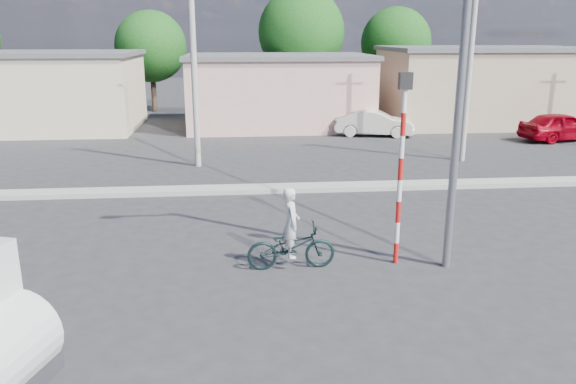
{
  "coord_description": "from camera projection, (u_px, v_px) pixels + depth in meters",
  "views": [
    {
      "loc": [
        -0.4,
        -10.35,
        5.15
      ],
      "look_at": [
        0.84,
        3.21,
        1.3
      ],
      "focal_mm": 35.0,
      "sensor_mm": 36.0,
      "label": 1
    }
  ],
  "objects": [
    {
      "name": "car_red",
      "position": [
        560.0,
        126.0,
        27.89
      ],
      "size": [
        4.44,
        2.52,
        1.42
      ],
      "primitive_type": "imported",
      "rotation": [
        0.0,
        0.0,
        1.78
      ],
      "color": "#92000E",
      "rests_on": "ground"
    },
    {
      "name": "traffic_pole",
      "position": [
        401.0,
        154.0,
        12.37
      ],
      "size": [
        0.28,
        0.18,
        4.36
      ],
      "color": "red",
      "rests_on": "ground"
    },
    {
      "name": "ground_plane",
      "position": [
        261.0,
        297.0,
        11.36
      ],
      "size": [
        120.0,
        120.0,
        0.0
      ],
      "primitive_type": "plane",
      "color": "#2B2B2D",
      "rests_on": "ground"
    },
    {
      "name": "car_cream",
      "position": [
        374.0,
        123.0,
        29.21
      ],
      "size": [
        4.29,
        2.34,
        1.34
      ],
      "primitive_type": "imported",
      "rotation": [
        0.0,
        0.0,
        1.33
      ],
      "color": "beige",
      "rests_on": "ground"
    },
    {
      "name": "building_row",
      "position": [
        262.0,
        89.0,
        31.96
      ],
      "size": [
        37.8,
        7.3,
        4.44
      ],
      "color": "beige",
      "rests_on": "ground"
    },
    {
      "name": "bicycle",
      "position": [
        291.0,
        247.0,
        12.64
      ],
      "size": [
        2.0,
        0.74,
        1.04
      ],
      "primitive_type": "imported",
      "rotation": [
        0.0,
        0.0,
        1.6
      ],
      "color": "black",
      "rests_on": "ground"
    },
    {
      "name": "streetlight",
      "position": [
        457.0,
        43.0,
        11.52
      ],
      "size": [
        2.34,
        0.22,
        9.0
      ],
      "color": "slate",
      "rests_on": "ground"
    },
    {
      "name": "tree_row",
      "position": [
        207.0,
        39.0,
        37.27
      ],
      "size": [
        34.13,
        7.32,
        8.1
      ],
      "color": "#38281E",
      "rests_on": "ground"
    },
    {
      "name": "utility_poles",
      "position": [
        329.0,
        62.0,
        22.04
      ],
      "size": [
        35.4,
        0.24,
        8.0
      ],
      "color": "#99968E",
      "rests_on": "ground"
    },
    {
      "name": "cyclist",
      "position": [
        291.0,
        235.0,
        12.57
      ],
      "size": [
        0.4,
        0.59,
        1.59
      ],
      "primitive_type": "imported",
      "rotation": [
        0.0,
        0.0,
        1.6
      ],
      "color": "silver",
      "rests_on": "ground"
    },
    {
      "name": "median",
      "position": [
        250.0,
        189.0,
        19.0
      ],
      "size": [
        40.0,
        0.8,
        0.16
      ],
      "primitive_type": "cube",
      "color": "#99968E",
      "rests_on": "ground"
    }
  ]
}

